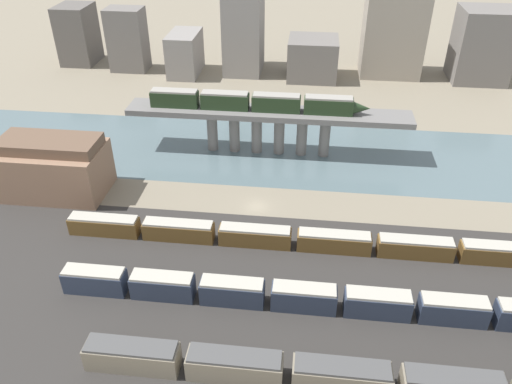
% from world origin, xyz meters
% --- Properties ---
extents(ground_plane, '(400.00, 400.00, 0.00)m').
position_xyz_m(ground_plane, '(0.00, 0.00, 0.00)').
color(ground_plane, gray).
extents(railbed_yard, '(280.00, 42.00, 0.01)m').
position_xyz_m(railbed_yard, '(0.00, -24.00, 0.00)').
color(railbed_yard, '#33302D').
rests_on(railbed_yard, ground).
extents(river_water, '(320.00, 29.82, 0.01)m').
position_xyz_m(river_water, '(0.00, 21.68, 0.00)').
color(river_water, slate).
rests_on(river_water, ground).
extents(bridge, '(61.19, 7.21, 10.05)m').
position_xyz_m(bridge, '(0.00, 21.68, 7.72)').
color(bridge, slate).
rests_on(bridge, ground).
extents(train_on_bridge, '(46.84, 2.94, 3.68)m').
position_xyz_m(train_on_bridge, '(-2.56, 21.68, 11.85)').
color(train_on_bridge, '#23381E').
rests_on(train_on_bridge, bridge).
extents(train_yard_near, '(68.66, 3.20, 3.89)m').
position_xyz_m(train_yard_near, '(16.19, -37.40, 1.91)').
color(train_yard_near, gray).
rests_on(train_yard_near, ground).
extents(train_yard_mid, '(85.41, 2.88, 3.99)m').
position_xyz_m(train_yard_mid, '(15.92, -24.77, 1.96)').
color(train_yard_mid, '#2D384C').
rests_on(train_yard_mid, ground).
extents(train_yard_far, '(108.66, 2.72, 3.44)m').
position_xyz_m(train_yard_far, '(22.25, -11.10, 1.69)').
color(train_yard_far, brown).
rests_on(train_yard_far, ground).
extents(warehouse_building, '(19.11, 11.64, 11.48)m').
position_xyz_m(warehouse_building, '(-39.25, 0.94, 5.46)').
color(warehouse_building, '#937056').
rests_on(warehouse_building, ground).
extents(city_block_far_left, '(10.00, 12.41, 17.92)m').
position_xyz_m(city_block_far_left, '(-65.93, 75.69, 8.96)').
color(city_block_far_left, '#605B56').
rests_on(city_block_far_left, ground).
extents(city_block_left, '(10.95, 8.25, 18.65)m').
position_xyz_m(city_block_left, '(-47.88, 70.78, 9.33)').
color(city_block_left, slate).
rests_on(city_block_left, ground).
extents(city_block_center, '(8.62, 15.29, 12.35)m').
position_xyz_m(city_block_center, '(-29.86, 69.30, 6.18)').
color(city_block_center, gray).
rests_on(city_block_center, ground).
extents(city_block_right, '(11.10, 15.64, 23.14)m').
position_xyz_m(city_block_right, '(-12.39, 73.84, 11.57)').
color(city_block_right, gray).
rests_on(city_block_right, ground).
extents(city_block_far_right, '(14.50, 14.10, 11.71)m').
position_xyz_m(city_block_far_right, '(8.75, 70.25, 5.85)').
color(city_block_far_right, slate).
rests_on(city_block_far_right, ground).
extents(city_block_tall, '(17.58, 13.24, 23.43)m').
position_xyz_m(city_block_tall, '(32.00, 76.14, 11.72)').
color(city_block_tall, gray).
rests_on(city_block_tall, ground).
extents(city_block_low, '(15.46, 14.11, 20.61)m').
position_xyz_m(city_block_low, '(57.43, 73.96, 10.30)').
color(city_block_low, slate).
rests_on(city_block_low, ground).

